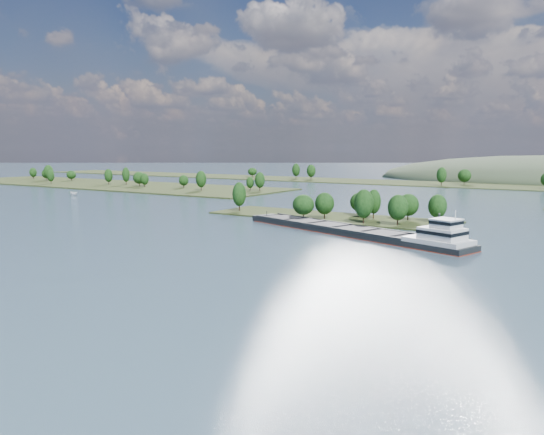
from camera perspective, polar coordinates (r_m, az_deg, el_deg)
The scene contains 6 objects.
ground at distance 163.86m, azimuth -3.25°, elevation -2.35°, with size 1800.00×1800.00×0.00m, color #334A59.
tree_island at distance 210.40m, azimuth 7.64°, elevation 0.81°, with size 100.00×31.04×13.87m.
left_bank at distance 422.62m, azimuth -17.47°, elevation 3.48°, with size 300.00×80.00×14.85m.
back_shoreline at distance 420.49m, azimuth 20.65°, elevation 3.31°, with size 900.00×60.00×14.88m.
cargo_barge at distance 171.45m, azimuth 9.57°, elevation -1.49°, with size 87.80×37.44×12.03m.
motorboat at distance 334.09m, azimuth -20.52°, elevation 2.43°, with size 2.38×6.33×2.45m, color silver.
Camera 1 is at (94.59, -10.84, 28.01)m, focal length 35.00 mm.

